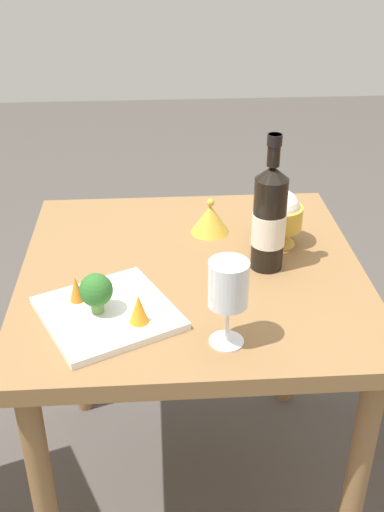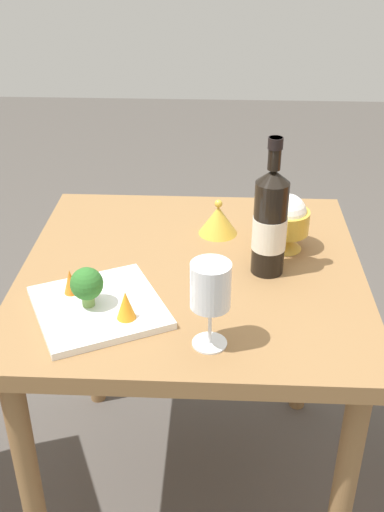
{
  "view_description": "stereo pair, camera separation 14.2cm",
  "coord_description": "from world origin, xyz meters",
  "px_view_note": "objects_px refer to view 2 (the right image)",
  "views": [
    {
      "loc": [
        -0.08,
        -1.23,
        1.47
      ],
      "look_at": [
        0.0,
        0.0,
        0.76
      ],
      "focal_mm": 43.42,
      "sensor_mm": 36.0,
      "label": 1
    },
    {
      "loc": [
        0.06,
        -1.23,
        1.47
      ],
      "look_at": [
        0.0,
        0.0,
        0.76
      ],
      "focal_mm": 43.42,
      "sensor_mm": 36.0,
      "label": 2
    }
  ],
  "objects_px": {
    "serving_plate": "(99,307)",
    "carrot_garnish_right": "(126,305)",
    "wine_bottle": "(270,222)",
    "carrot_garnish_left": "(70,282)",
    "rice_bowl": "(286,221)",
    "broccoli_floret": "(87,285)",
    "rice_bowl_lid": "(218,220)",
    "wine_glass": "(211,288)"
  },
  "relations": [
    {
      "from": "serving_plate",
      "to": "carrot_garnish_right",
      "type": "xyz_separation_m",
      "value": [
        0.07,
        -0.05,
        0.04
      ]
    },
    {
      "from": "wine_bottle",
      "to": "carrot_garnish_left",
      "type": "height_order",
      "value": "wine_bottle"
    },
    {
      "from": "rice_bowl",
      "to": "broccoli_floret",
      "type": "xyz_separation_m",
      "value": [
        -0.43,
        -0.29,
        -0.01
      ]
    },
    {
      "from": "rice_bowl",
      "to": "carrot_garnish_left",
      "type": "relative_size",
      "value": 2.53
    },
    {
      "from": "rice_bowl",
      "to": "rice_bowl_lid",
      "type": "relative_size",
      "value": 1.42
    },
    {
      "from": "carrot_garnish_left",
      "to": "carrot_garnish_right",
      "type": "bearing_deg",
      "value": -33.18
    },
    {
      "from": "rice_bowl_lid",
      "to": "broccoli_floret",
      "type": "bearing_deg",
      "value": -125.94
    },
    {
      "from": "wine_bottle",
      "to": "rice_bowl_lid",
      "type": "xyz_separation_m",
      "value": [
        -0.11,
        0.18,
        -0.09
      ]
    },
    {
      "from": "wine_bottle",
      "to": "serving_plate",
      "type": "relative_size",
      "value": 0.96
    },
    {
      "from": "carrot_garnish_left",
      "to": "carrot_garnish_right",
      "type": "height_order",
      "value": "carrot_garnish_right"
    },
    {
      "from": "wine_glass",
      "to": "rice_bowl",
      "type": "relative_size",
      "value": 1.26
    },
    {
      "from": "wine_glass",
      "to": "broccoli_floret",
      "type": "bearing_deg",
      "value": 158.92
    },
    {
      "from": "rice_bowl",
      "to": "carrot_garnish_left",
      "type": "height_order",
      "value": "rice_bowl"
    },
    {
      "from": "rice_bowl_lid",
      "to": "broccoli_floret",
      "type": "relative_size",
      "value": 1.17
    },
    {
      "from": "wine_bottle",
      "to": "rice_bowl_lid",
      "type": "bearing_deg",
      "value": 122.41
    },
    {
      "from": "carrot_garnish_right",
      "to": "broccoli_floret",
      "type": "bearing_deg",
      "value": 153.91
    },
    {
      "from": "wine_glass",
      "to": "rice_bowl_lid",
      "type": "distance_m",
      "value": 0.47
    },
    {
      "from": "serving_plate",
      "to": "carrot_garnish_left",
      "type": "relative_size",
      "value": 5.98
    },
    {
      "from": "rice_bowl",
      "to": "serving_plate",
      "type": "relative_size",
      "value": 0.42
    },
    {
      "from": "rice_bowl_lid",
      "to": "wine_bottle",
      "type": "bearing_deg",
      "value": -57.59
    },
    {
      "from": "rice_bowl",
      "to": "wine_bottle",
      "type": "bearing_deg",
      "value": -114.03
    },
    {
      "from": "wine_glass",
      "to": "carrot_garnish_left",
      "type": "distance_m",
      "value": 0.34
    },
    {
      "from": "serving_plate",
      "to": "carrot_garnish_left",
      "type": "distance_m",
      "value": 0.08
    },
    {
      "from": "wine_glass",
      "to": "carrot_garnish_right",
      "type": "height_order",
      "value": "wine_glass"
    },
    {
      "from": "wine_bottle",
      "to": "broccoli_floret",
      "type": "xyz_separation_m",
      "value": [
        -0.38,
        -0.18,
        -0.06
      ]
    },
    {
      "from": "serving_plate",
      "to": "broccoli_floret",
      "type": "xyz_separation_m",
      "value": [
        -0.02,
        -0.0,
        0.06
      ]
    },
    {
      "from": "wine_glass",
      "to": "serving_plate",
      "type": "relative_size",
      "value": 0.54
    },
    {
      "from": "wine_bottle",
      "to": "wine_glass",
      "type": "height_order",
      "value": "wine_bottle"
    },
    {
      "from": "wine_glass",
      "to": "carrot_garnish_right",
      "type": "bearing_deg",
      "value": 161.57
    },
    {
      "from": "wine_bottle",
      "to": "wine_glass",
      "type": "bearing_deg",
      "value": -114.21
    },
    {
      "from": "rice_bowl_lid",
      "to": "broccoli_floret",
      "type": "distance_m",
      "value": 0.45
    },
    {
      "from": "wine_bottle",
      "to": "broccoli_floret",
      "type": "height_order",
      "value": "wine_bottle"
    },
    {
      "from": "wine_glass",
      "to": "rice_bowl_lid",
      "type": "bearing_deg",
      "value": 88.71
    },
    {
      "from": "rice_bowl_lid",
      "to": "serving_plate",
      "type": "distance_m",
      "value": 0.43
    },
    {
      "from": "broccoli_floret",
      "to": "wine_glass",
      "type": "bearing_deg",
      "value": -21.08
    },
    {
      "from": "wine_bottle",
      "to": "carrot_garnish_right",
      "type": "relative_size",
      "value": 5.17
    },
    {
      "from": "serving_plate",
      "to": "wine_glass",
      "type": "bearing_deg",
      "value": -23.43
    },
    {
      "from": "wine_bottle",
      "to": "serving_plate",
      "type": "distance_m",
      "value": 0.42
    },
    {
      "from": "wine_bottle",
      "to": "wine_glass",
      "type": "relative_size",
      "value": 1.79
    },
    {
      "from": "wine_glass",
      "to": "carrot_garnish_left",
      "type": "bearing_deg",
      "value": 154.68
    },
    {
      "from": "rice_bowl_lid",
      "to": "serving_plate",
      "type": "xyz_separation_m",
      "value": [
        -0.24,
        -0.36,
        -0.03
      ]
    },
    {
      "from": "serving_plate",
      "to": "carrot_garnish_left",
      "type": "xyz_separation_m",
      "value": [
        -0.07,
        0.04,
        0.04
      ]
    }
  ]
}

